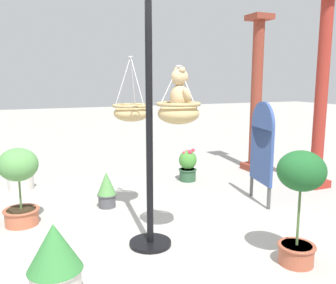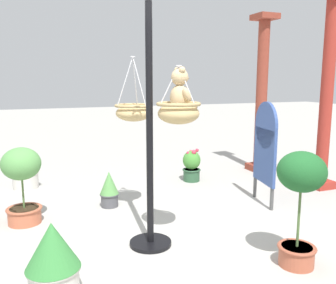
{
  "view_description": "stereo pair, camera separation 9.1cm",
  "coord_description": "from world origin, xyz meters",
  "px_view_note": "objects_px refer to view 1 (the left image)",
  "views": [
    {
      "loc": [
        3.24,
        -1.3,
        1.72
      ],
      "look_at": [
        0.01,
        0.07,
        1.11
      ],
      "focal_mm": 38.75,
      "sensor_mm": 36.0,
      "label": 1
    },
    {
      "loc": [
        3.27,
        -1.22,
        1.72
      ],
      "look_at": [
        0.01,
        0.07,
        1.11
      ],
      "focal_mm": 38.75,
      "sensor_mm": 36.0,
      "label": 2
    }
  ],
  "objects_px": {
    "display_pole_central": "(150,173)",
    "display_sign_board": "(262,144)",
    "hanging_basket_left_high": "(132,112)",
    "greenhouse_pillar_far_back": "(256,97)",
    "teddy_bear": "(181,92)",
    "potted_plant_trailing_ivy": "(300,193)",
    "potted_plant_tall_leafy": "(107,189)",
    "potted_plant_conical_shrub": "(55,261)",
    "hanging_basket_with_teddy": "(178,112)",
    "potted_plant_fern_front": "(21,179)",
    "greenhouse_pillar_right": "(321,96)",
    "potted_plant_small_succulent": "(19,181)",
    "potted_plant_flowering_red": "(188,165)"
  },
  "relations": [
    {
      "from": "hanging_basket_with_teddy",
      "to": "display_sign_board",
      "type": "height_order",
      "value": "hanging_basket_with_teddy"
    },
    {
      "from": "potted_plant_fern_front",
      "to": "potted_plant_flowering_red",
      "type": "xyz_separation_m",
      "value": [
        0.6,
        2.66,
        0.1
      ]
    },
    {
      "from": "teddy_bear",
      "to": "potted_plant_fern_front",
      "type": "distance_m",
      "value": 3.5
    },
    {
      "from": "greenhouse_pillar_far_back",
      "to": "display_sign_board",
      "type": "distance_m",
      "value": 2.02
    },
    {
      "from": "teddy_bear",
      "to": "potted_plant_trailing_ivy",
      "type": "relative_size",
      "value": 0.39
    },
    {
      "from": "potted_plant_fern_front",
      "to": "display_sign_board",
      "type": "height_order",
      "value": "display_sign_board"
    },
    {
      "from": "teddy_bear",
      "to": "greenhouse_pillar_far_back",
      "type": "distance_m",
      "value": 3.65
    },
    {
      "from": "display_pole_central",
      "to": "potted_plant_tall_leafy",
      "type": "relative_size",
      "value": 5.1
    },
    {
      "from": "greenhouse_pillar_far_back",
      "to": "potted_plant_small_succulent",
      "type": "distance_m",
      "value": 4.45
    },
    {
      "from": "potted_plant_small_succulent",
      "to": "display_sign_board",
      "type": "xyz_separation_m",
      "value": [
        0.45,
        3.13,
        0.3
      ]
    },
    {
      "from": "hanging_basket_with_teddy",
      "to": "teddy_bear",
      "type": "height_order",
      "value": "hanging_basket_with_teddy"
    },
    {
      "from": "teddy_bear",
      "to": "potted_plant_small_succulent",
      "type": "height_order",
      "value": "teddy_bear"
    },
    {
      "from": "hanging_basket_with_teddy",
      "to": "potted_plant_trailing_ivy",
      "type": "distance_m",
      "value": 1.37
    },
    {
      "from": "hanging_basket_with_teddy",
      "to": "display_sign_board",
      "type": "distance_m",
      "value": 1.93
    },
    {
      "from": "display_pole_central",
      "to": "potted_plant_conical_shrub",
      "type": "xyz_separation_m",
      "value": [
        0.6,
        -1.02,
        -0.46
      ]
    },
    {
      "from": "display_pole_central",
      "to": "display_sign_board",
      "type": "xyz_separation_m",
      "value": [
        -0.67,
        1.9,
        0.06
      ]
    },
    {
      "from": "greenhouse_pillar_far_back",
      "to": "potted_plant_flowering_red",
      "type": "bearing_deg",
      "value": -82.08
    },
    {
      "from": "greenhouse_pillar_far_back",
      "to": "potted_plant_trailing_ivy",
      "type": "bearing_deg",
      "value": -30.07
    },
    {
      "from": "teddy_bear",
      "to": "potted_plant_fern_front",
      "type": "height_order",
      "value": "teddy_bear"
    },
    {
      "from": "hanging_basket_with_teddy",
      "to": "hanging_basket_left_high",
      "type": "xyz_separation_m",
      "value": [
        -1.07,
        -0.15,
        -0.08
      ]
    },
    {
      "from": "potted_plant_tall_leafy",
      "to": "potted_plant_conical_shrub",
      "type": "distance_m",
      "value": 2.12
    },
    {
      "from": "hanging_basket_left_high",
      "to": "display_sign_board",
      "type": "bearing_deg",
      "value": 81.95
    },
    {
      "from": "teddy_bear",
      "to": "potted_plant_small_succulent",
      "type": "xyz_separation_m",
      "value": [
        -1.27,
        -1.5,
        -1.06
      ]
    },
    {
      "from": "greenhouse_pillar_right",
      "to": "display_pole_central",
      "type": "bearing_deg",
      "value": -73.52
    },
    {
      "from": "hanging_basket_left_high",
      "to": "greenhouse_pillar_far_back",
      "type": "bearing_deg",
      "value": 115.4
    },
    {
      "from": "display_pole_central",
      "to": "potted_plant_fern_front",
      "type": "bearing_deg",
      "value": -155.73
    },
    {
      "from": "hanging_basket_left_high",
      "to": "greenhouse_pillar_right",
      "type": "height_order",
      "value": "greenhouse_pillar_right"
    },
    {
      "from": "hanging_basket_left_high",
      "to": "potted_plant_conical_shrub",
      "type": "xyz_separation_m",
      "value": [
        1.52,
        -1.12,
        -1.01
      ]
    },
    {
      "from": "greenhouse_pillar_right",
      "to": "potted_plant_trailing_ivy",
      "type": "height_order",
      "value": "greenhouse_pillar_right"
    },
    {
      "from": "potted_plant_small_succulent",
      "to": "potted_plant_flowering_red",
      "type": "bearing_deg",
      "value": 109.57
    },
    {
      "from": "potted_plant_fern_front",
      "to": "potted_plant_conical_shrub",
      "type": "xyz_separation_m",
      "value": [
        3.28,
        0.19,
        0.15
      ]
    },
    {
      "from": "potted_plant_small_succulent",
      "to": "potted_plant_conical_shrub",
      "type": "relative_size",
      "value": 1.49
    },
    {
      "from": "potted_plant_small_succulent",
      "to": "display_sign_board",
      "type": "bearing_deg",
      "value": 81.76
    },
    {
      "from": "teddy_bear",
      "to": "potted_plant_flowering_red",
      "type": "height_order",
      "value": "teddy_bear"
    },
    {
      "from": "hanging_basket_left_high",
      "to": "potted_plant_conical_shrub",
      "type": "height_order",
      "value": "hanging_basket_left_high"
    },
    {
      "from": "hanging_basket_with_teddy",
      "to": "teddy_bear",
      "type": "bearing_deg",
      "value": 90.0
    },
    {
      "from": "potted_plant_trailing_ivy",
      "to": "greenhouse_pillar_far_back",
      "type": "bearing_deg",
      "value": 149.93
    },
    {
      "from": "display_sign_board",
      "to": "potted_plant_fern_front",
      "type": "bearing_deg",
      "value": -122.9
    },
    {
      "from": "potted_plant_tall_leafy",
      "to": "potted_plant_conical_shrub",
      "type": "xyz_separation_m",
      "value": [
        1.93,
        -0.87,
        0.07
      ]
    },
    {
      "from": "potted_plant_conical_shrub",
      "to": "display_sign_board",
      "type": "relative_size",
      "value": 0.44
    },
    {
      "from": "display_sign_board",
      "to": "hanging_basket_with_teddy",
      "type": "bearing_deg",
      "value": -63.68
    },
    {
      "from": "potted_plant_fern_front",
      "to": "potted_plant_trailing_ivy",
      "type": "distance_m",
      "value": 4.31
    },
    {
      "from": "potted_plant_flowering_red",
      "to": "potted_plant_trailing_ivy",
      "type": "xyz_separation_m",
      "value": [
        2.99,
        -0.32,
        0.42
      ]
    },
    {
      "from": "greenhouse_pillar_right",
      "to": "potted_plant_conical_shrub",
      "type": "height_order",
      "value": "greenhouse_pillar_right"
    },
    {
      "from": "potted_plant_fern_front",
      "to": "potted_plant_trailing_ivy",
      "type": "relative_size",
      "value": 0.45
    },
    {
      "from": "greenhouse_pillar_right",
      "to": "greenhouse_pillar_far_back",
      "type": "distance_m",
      "value": 1.36
    },
    {
      "from": "potted_plant_trailing_ivy",
      "to": "hanging_basket_with_teddy",
      "type": "bearing_deg",
      "value": -130.82
    },
    {
      "from": "hanging_basket_with_teddy",
      "to": "greenhouse_pillar_right",
      "type": "distance_m",
      "value": 3.17
    },
    {
      "from": "greenhouse_pillar_right",
      "to": "greenhouse_pillar_far_back",
      "type": "xyz_separation_m",
      "value": [
        -1.33,
        -0.24,
        -0.08
      ]
    },
    {
      "from": "hanging_basket_left_high",
      "to": "potted_plant_small_succulent",
      "type": "bearing_deg",
      "value": -98.5
    }
  ]
}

